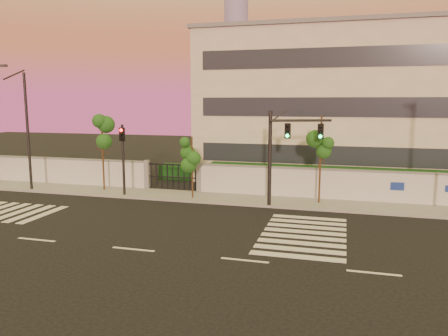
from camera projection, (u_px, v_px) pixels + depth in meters
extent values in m
plane|color=black|center=(133.00, 249.00, 19.11)|extent=(120.00, 120.00, 0.00)
cube|color=gray|center=(207.00, 197.00, 29.10)|extent=(60.00, 3.00, 0.15)
cube|color=silver|center=(5.00, 169.00, 35.00)|extent=(25.00, 0.30, 2.00)
cube|color=slate|center=(4.00, 156.00, 34.84)|extent=(25.00, 0.36, 0.12)
cube|color=silver|center=(441.00, 191.00, 26.56)|extent=(31.00, 0.30, 2.00)
cube|color=slate|center=(442.00, 174.00, 26.39)|extent=(31.00, 0.36, 0.12)
cube|color=slate|center=(147.00, 175.00, 31.69)|extent=(0.35, 0.35, 2.20)
cube|color=slate|center=(199.00, 178.00, 30.63)|extent=(0.35, 0.35, 2.20)
cube|color=#103715|center=(347.00, 181.00, 30.40)|extent=(20.00, 2.00, 1.80)
cube|color=#103715|center=(42.00, 169.00, 37.03)|extent=(12.00, 1.80, 1.40)
cube|color=#103715|center=(196.00, 172.00, 36.00)|extent=(6.00, 1.50, 1.20)
cube|color=beige|center=(349.00, 106.00, 36.77)|extent=(24.00, 12.00, 12.00)
cube|color=#262D38|center=(348.00, 156.00, 31.57)|extent=(22.00, 0.08, 1.40)
cube|color=#262D38|center=(350.00, 107.00, 31.04)|extent=(22.00, 0.08, 1.40)
cube|color=#262D38|center=(352.00, 57.00, 30.50)|extent=(22.00, 0.08, 1.40)
cube|color=slate|center=(353.00, 31.00, 35.84)|extent=(24.40, 12.40, 0.30)
cylinder|color=slate|center=(236.00, 28.00, 294.59)|extent=(16.00, 16.00, 110.00)
cube|color=silver|center=(5.00, 211.00, 25.66)|extent=(0.50, 4.00, 0.02)
cube|color=silver|center=(17.00, 212.00, 25.42)|extent=(0.50, 4.00, 0.02)
cube|color=silver|center=(30.00, 213.00, 25.18)|extent=(0.50, 4.00, 0.02)
cube|color=silver|center=(44.00, 214.00, 24.95)|extent=(0.50, 4.00, 0.02)
cube|color=silver|center=(297.00, 256.00, 18.21)|extent=(4.00, 0.50, 0.02)
cube|color=silver|center=(299.00, 249.00, 19.07)|extent=(4.00, 0.50, 0.02)
cube|color=silver|center=(301.00, 243.00, 19.92)|extent=(4.00, 0.50, 0.02)
cube|color=silver|center=(303.00, 237.00, 20.78)|extent=(4.00, 0.50, 0.02)
cube|color=silver|center=(305.00, 232.00, 21.64)|extent=(4.00, 0.50, 0.02)
cube|color=silver|center=(306.00, 227.00, 22.49)|extent=(4.00, 0.50, 0.02)
cube|color=silver|center=(308.00, 222.00, 23.35)|extent=(4.00, 0.50, 0.02)
cube|color=silver|center=(309.00, 218.00, 24.21)|extent=(4.00, 0.50, 0.02)
cube|color=silver|center=(37.00, 240.00, 20.42)|extent=(2.00, 0.15, 0.01)
cube|color=silver|center=(133.00, 249.00, 19.10)|extent=(2.00, 0.15, 0.01)
cube|color=silver|center=(245.00, 260.00, 17.78)|extent=(2.00, 0.15, 0.01)
cube|color=silver|center=(374.00, 273.00, 16.46)|extent=(2.00, 0.15, 0.01)
cylinder|color=#382314|center=(103.00, 154.00, 30.89)|extent=(0.13, 0.13, 5.41)
sphere|color=#154B15|center=(102.00, 131.00, 30.64)|extent=(1.17, 1.17, 1.17)
sphere|color=#154B15|center=(109.00, 143.00, 30.87)|extent=(0.89, 0.89, 0.89)
sphere|color=#154B15|center=(97.00, 139.00, 30.66)|extent=(0.85, 0.85, 0.85)
cylinder|color=#382314|center=(192.00, 168.00, 28.46)|extent=(0.11, 0.11, 4.15)
sphere|color=#154B15|center=(192.00, 149.00, 28.27)|extent=(0.98, 0.98, 0.98)
sphere|color=#154B15|center=(198.00, 159.00, 28.45)|extent=(0.74, 0.74, 0.74)
sphere|color=#154B15|center=(188.00, 156.00, 28.28)|extent=(0.71, 0.71, 0.71)
cylinder|color=#382314|center=(320.00, 161.00, 26.89)|extent=(0.12, 0.12, 5.54)
sphere|color=#154B15|center=(321.00, 134.00, 26.63)|extent=(1.14, 1.14, 1.14)
sphere|color=#154B15|center=(327.00, 147.00, 26.86)|extent=(0.87, 0.87, 0.87)
sphere|color=#154B15|center=(316.00, 143.00, 26.65)|extent=(0.83, 0.83, 0.83)
cylinder|color=black|center=(270.00, 160.00, 26.24)|extent=(0.23, 0.23, 5.88)
cylinder|color=black|center=(301.00, 120.00, 25.41)|extent=(3.45, 1.34, 0.15)
cube|color=black|center=(288.00, 131.00, 25.65)|extent=(0.33, 0.17, 0.85)
sphere|color=#0CF259|center=(287.00, 136.00, 25.59)|extent=(0.19, 0.19, 0.19)
cube|color=black|center=(321.00, 131.00, 25.15)|extent=(0.33, 0.17, 0.85)
sphere|color=#0CF259|center=(320.00, 136.00, 25.09)|extent=(0.19, 0.19, 0.19)
cylinder|color=black|center=(123.00, 161.00, 29.28)|extent=(0.17, 0.17, 4.90)
cube|color=black|center=(122.00, 134.00, 28.96)|extent=(0.38, 0.20, 0.98)
sphere|color=red|center=(121.00, 130.00, 28.80)|extent=(0.22, 0.22, 0.22)
cylinder|color=black|center=(28.00, 133.00, 30.92)|extent=(0.19, 0.19, 8.40)
cylinder|color=black|center=(14.00, 75.00, 29.41)|extent=(0.11, 2.01, 0.82)
cube|color=#3F3F44|center=(3.00, 66.00, 28.43)|extent=(0.53, 0.26, 0.16)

